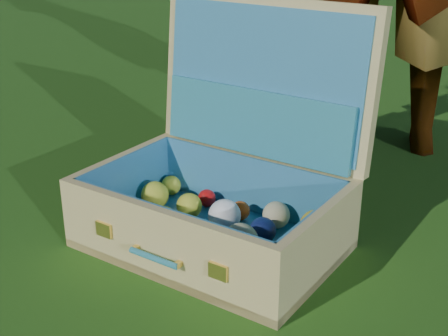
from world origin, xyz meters
TOP-DOWN VIEW (x-y plane):
  - ground at (0.00, 0.00)m, footprint 60.00×60.00m
  - suitcase at (0.14, 0.02)m, footprint 0.69×0.59m

SIDE VIEW (x-z plane):
  - ground at x=0.00m, z-range 0.00..0.00m
  - suitcase at x=0.14m, z-range -0.13..0.45m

